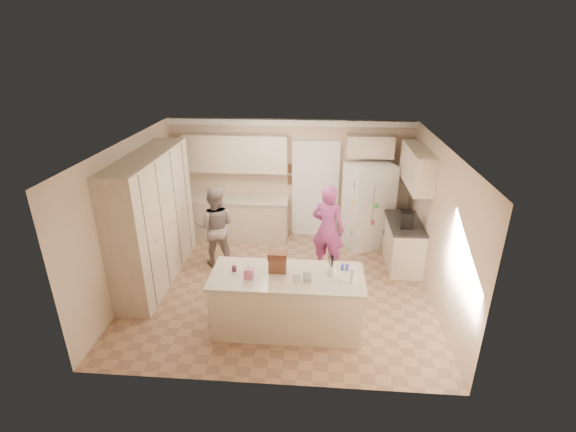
# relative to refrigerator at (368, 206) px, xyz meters

# --- Properties ---
(floor) EXTENTS (5.20, 4.60, 0.02)m
(floor) POSITION_rel_refrigerator_xyz_m (-1.67, -1.84, -0.91)
(floor) COLOR #9D7858
(floor) RESTS_ON ground
(ceiling) EXTENTS (5.20, 4.60, 0.02)m
(ceiling) POSITION_rel_refrigerator_xyz_m (-1.67, -1.84, 1.71)
(ceiling) COLOR white
(ceiling) RESTS_ON wall_back
(wall_back) EXTENTS (5.20, 0.02, 2.60)m
(wall_back) POSITION_rel_refrigerator_xyz_m (-1.67, 0.47, 0.40)
(wall_back) COLOR beige
(wall_back) RESTS_ON ground
(wall_front) EXTENTS (5.20, 0.02, 2.60)m
(wall_front) POSITION_rel_refrigerator_xyz_m (-1.67, -4.15, 0.40)
(wall_front) COLOR beige
(wall_front) RESTS_ON ground
(wall_left) EXTENTS (0.02, 4.60, 2.60)m
(wall_left) POSITION_rel_refrigerator_xyz_m (-4.28, -1.84, 0.40)
(wall_left) COLOR beige
(wall_left) RESTS_ON ground
(wall_right) EXTENTS (0.02, 4.60, 2.60)m
(wall_right) POSITION_rel_refrigerator_xyz_m (0.94, -1.84, 0.40)
(wall_right) COLOR beige
(wall_right) RESTS_ON ground
(crown_back) EXTENTS (5.20, 0.08, 0.12)m
(crown_back) POSITION_rel_refrigerator_xyz_m (-1.67, 0.42, 1.63)
(crown_back) COLOR white
(crown_back) RESTS_ON wall_back
(pantry_bank) EXTENTS (0.60, 2.60, 2.35)m
(pantry_bank) POSITION_rel_refrigerator_xyz_m (-3.97, -1.64, 0.28)
(pantry_bank) COLOR beige
(pantry_bank) RESTS_ON floor
(back_base_cab) EXTENTS (2.20, 0.60, 0.88)m
(back_base_cab) POSITION_rel_refrigerator_xyz_m (-2.82, 0.16, -0.46)
(back_base_cab) COLOR beige
(back_base_cab) RESTS_ON floor
(back_countertop) EXTENTS (2.24, 0.63, 0.04)m
(back_countertop) POSITION_rel_refrigerator_xyz_m (-2.82, 0.15, 0.00)
(back_countertop) COLOR beige
(back_countertop) RESTS_ON back_base_cab
(back_upper_cab) EXTENTS (2.20, 0.35, 0.80)m
(back_upper_cab) POSITION_rel_refrigerator_xyz_m (-2.82, 0.29, 1.00)
(back_upper_cab) COLOR beige
(back_upper_cab) RESTS_ON wall_back
(doorway_opening) EXTENTS (0.90, 0.06, 2.10)m
(doorway_opening) POSITION_rel_refrigerator_xyz_m (-1.12, 0.44, 0.15)
(doorway_opening) COLOR black
(doorway_opening) RESTS_ON floor
(doorway_casing) EXTENTS (1.02, 0.03, 2.22)m
(doorway_casing) POSITION_rel_refrigerator_xyz_m (-1.12, 0.41, 0.15)
(doorway_casing) COLOR white
(doorway_casing) RESTS_ON floor
(wall_frame_upper) EXTENTS (0.15, 0.02, 0.20)m
(wall_frame_upper) POSITION_rel_refrigerator_xyz_m (-1.65, 0.43, 0.65)
(wall_frame_upper) COLOR brown
(wall_frame_upper) RESTS_ON wall_back
(wall_frame_lower) EXTENTS (0.15, 0.02, 0.20)m
(wall_frame_lower) POSITION_rel_refrigerator_xyz_m (-1.65, 0.43, 0.38)
(wall_frame_lower) COLOR brown
(wall_frame_lower) RESTS_ON wall_back
(refrigerator) EXTENTS (1.10, 1.00, 1.80)m
(refrigerator) POSITION_rel_refrigerator_xyz_m (0.00, 0.00, 0.00)
(refrigerator) COLOR white
(refrigerator) RESTS_ON floor
(fridge_seam) EXTENTS (0.02, 0.02, 1.78)m
(fridge_seam) POSITION_rel_refrigerator_xyz_m (0.00, -0.35, 0.00)
(fridge_seam) COLOR gray
(fridge_seam) RESTS_ON refrigerator
(fridge_dispenser) EXTENTS (0.22, 0.03, 0.35)m
(fridge_dispenser) POSITION_rel_refrigerator_xyz_m (-0.22, -0.37, 0.25)
(fridge_dispenser) COLOR black
(fridge_dispenser) RESTS_ON refrigerator
(fridge_handle_l) EXTENTS (0.02, 0.02, 0.85)m
(fridge_handle_l) POSITION_rel_refrigerator_xyz_m (-0.05, -0.37, 0.15)
(fridge_handle_l) COLOR silver
(fridge_handle_l) RESTS_ON refrigerator
(fridge_handle_r) EXTENTS (0.02, 0.02, 0.85)m
(fridge_handle_r) POSITION_rel_refrigerator_xyz_m (0.05, -0.37, 0.15)
(fridge_handle_r) COLOR silver
(fridge_handle_r) RESTS_ON refrigerator
(over_fridge_cab) EXTENTS (0.95, 0.35, 0.45)m
(over_fridge_cab) POSITION_rel_refrigerator_xyz_m (-0.02, 0.29, 1.20)
(over_fridge_cab) COLOR beige
(over_fridge_cab) RESTS_ON wall_back
(right_base_cab) EXTENTS (0.60, 1.20, 0.88)m
(right_base_cab) POSITION_rel_refrigerator_xyz_m (0.63, -0.84, -0.46)
(right_base_cab) COLOR beige
(right_base_cab) RESTS_ON floor
(right_countertop) EXTENTS (0.63, 1.24, 0.04)m
(right_countertop) POSITION_rel_refrigerator_xyz_m (0.62, -0.84, 0.00)
(right_countertop) COLOR #2D2B28
(right_countertop) RESTS_ON right_base_cab
(right_upper_cab) EXTENTS (0.35, 1.50, 0.70)m
(right_upper_cab) POSITION_rel_refrigerator_xyz_m (0.75, -0.64, 1.05)
(right_upper_cab) COLOR beige
(right_upper_cab) RESTS_ON wall_right
(coffee_maker) EXTENTS (0.22, 0.28, 0.30)m
(coffee_maker) POSITION_rel_refrigerator_xyz_m (0.58, -1.04, 0.17)
(coffee_maker) COLOR black
(coffee_maker) RESTS_ON right_countertop
(island_base) EXTENTS (2.20, 0.90, 0.88)m
(island_base) POSITION_rel_refrigerator_xyz_m (-1.47, -2.94, -0.46)
(island_base) COLOR beige
(island_base) RESTS_ON floor
(island_top) EXTENTS (2.28, 0.96, 0.05)m
(island_top) POSITION_rel_refrigerator_xyz_m (-1.47, -2.94, 0.00)
(island_top) COLOR beige
(island_top) RESTS_ON island_base
(utensil_crock) EXTENTS (0.13, 0.13, 0.15)m
(utensil_crock) POSITION_rel_refrigerator_xyz_m (-0.82, -2.89, 0.10)
(utensil_crock) COLOR white
(utensil_crock) RESTS_ON island_top
(tissue_box) EXTENTS (0.13, 0.13, 0.14)m
(tissue_box) POSITION_rel_refrigerator_xyz_m (-2.02, -3.04, 0.10)
(tissue_box) COLOR #C75F96
(tissue_box) RESTS_ON island_top
(tissue_plume) EXTENTS (0.08, 0.08, 0.08)m
(tissue_plume) POSITION_rel_refrigerator_xyz_m (-2.02, -3.04, 0.20)
(tissue_plume) COLOR white
(tissue_plume) RESTS_ON tissue_box
(dollhouse_body) EXTENTS (0.26, 0.18, 0.22)m
(dollhouse_body) POSITION_rel_refrigerator_xyz_m (-1.62, -2.84, 0.14)
(dollhouse_body) COLOR brown
(dollhouse_body) RESTS_ON island_top
(dollhouse_roof) EXTENTS (0.28, 0.20, 0.10)m
(dollhouse_roof) POSITION_rel_refrigerator_xyz_m (-1.62, -2.84, 0.30)
(dollhouse_roof) COLOR #592D1E
(dollhouse_roof) RESTS_ON dollhouse_body
(jam_jar) EXTENTS (0.07, 0.07, 0.09)m
(jam_jar) POSITION_rel_refrigerator_xyz_m (-2.27, -2.89, 0.07)
(jam_jar) COLOR #59263F
(jam_jar) RESTS_ON island_top
(greeting_card_a) EXTENTS (0.12, 0.06, 0.16)m
(greeting_card_a) POSITION_rel_refrigerator_xyz_m (-1.32, -3.14, 0.11)
(greeting_card_a) COLOR white
(greeting_card_a) RESTS_ON island_top
(greeting_card_b) EXTENTS (0.12, 0.05, 0.16)m
(greeting_card_b) POSITION_rel_refrigerator_xyz_m (-1.17, -3.09, 0.11)
(greeting_card_b) COLOR silver
(greeting_card_b) RESTS_ON island_top
(water_bottle) EXTENTS (0.07, 0.07, 0.24)m
(water_bottle) POSITION_rel_refrigerator_xyz_m (-0.52, -3.09, 0.14)
(water_bottle) COLOR silver
(water_bottle) RESTS_ON island_top
(shaker_salt) EXTENTS (0.05, 0.05, 0.09)m
(shaker_salt) POSITION_rel_refrigerator_xyz_m (-0.65, -2.72, 0.07)
(shaker_salt) COLOR #3A3CB9
(shaker_salt) RESTS_ON island_top
(shaker_pepper) EXTENTS (0.05, 0.05, 0.09)m
(shaker_pepper) POSITION_rel_refrigerator_xyz_m (-0.58, -2.72, 0.07)
(shaker_pepper) COLOR #3A3CB9
(shaker_pepper) RESTS_ON island_top
(teen_boy) EXTENTS (0.81, 0.64, 1.61)m
(teen_boy) POSITION_rel_refrigerator_xyz_m (-3.00, -1.08, -0.09)
(teen_boy) COLOR gray
(teen_boy) RESTS_ON floor
(teen_girl) EXTENTS (0.73, 0.59, 1.72)m
(teen_girl) POSITION_rel_refrigerator_xyz_m (-0.85, -1.16, -0.04)
(teen_girl) COLOR #BA40A1
(teen_girl) RESTS_ON floor
(fridge_magnets) EXTENTS (0.76, 0.02, 1.44)m
(fridge_magnets) POSITION_rel_refrigerator_xyz_m (0.00, -0.36, 0.00)
(fridge_magnets) COLOR tan
(fridge_magnets) RESTS_ON refrigerator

